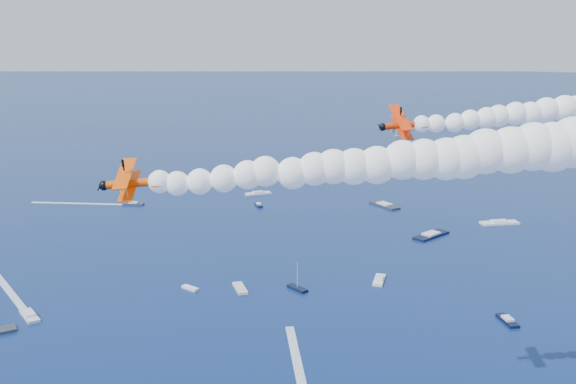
% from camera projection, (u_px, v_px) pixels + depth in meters
% --- Properties ---
extents(biplane_lead, '(11.01, 12.18, 8.30)m').
position_uv_depth(biplane_lead, '(403.00, 125.00, 109.42)').
color(biplane_lead, '#FF3205').
extents(biplane_trail, '(9.97, 11.24, 7.22)m').
position_uv_depth(biplane_trail, '(131.00, 183.00, 80.46)').
color(biplane_trail, '#FF5205').
extents(smoke_trail_trail, '(68.76, 50.67, 11.93)m').
position_uv_depth(smoke_trail_trail, '(411.00, 160.00, 81.23)').
color(smoke_trail_trail, white).
extents(spectator_boats, '(210.49, 163.05, 0.70)m').
position_uv_depth(spectator_boats, '(373.00, 265.00, 205.00)').
color(spectator_boats, white).
rests_on(spectator_boats, ground).
extents(boat_wakes, '(154.03, 120.08, 0.04)m').
position_uv_depth(boat_wakes, '(108.00, 268.00, 203.59)').
color(boat_wakes, white).
rests_on(boat_wakes, ground).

